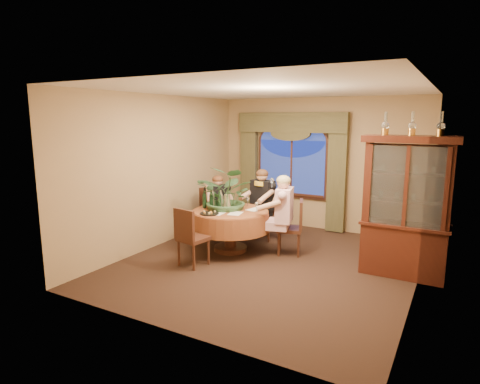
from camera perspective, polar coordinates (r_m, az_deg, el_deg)
The scene contains 37 objects.
floor at distance 6.78m, azimuth 4.06°, elevation -10.03°, with size 5.00×5.00×0.00m, color black.
wall_back at distance 8.74m, azimuth 11.19°, elevation 3.87°, with size 4.50×4.50×0.00m, color #9A7D58.
wall_right at distance 5.86m, azimuth 24.58°, elevation -0.03°, with size 5.00×5.00×0.00m, color #9A7D58.
ceiling at distance 6.37m, azimuth 4.40°, elevation 14.29°, with size 5.00×5.00×0.00m, color white.
window at distance 8.89m, azimuth 7.34°, elevation 3.45°, with size 1.62×0.10×1.32m, color navy, non-canonical shape.
arched_transom at distance 8.83m, azimuth 7.46°, elevation 8.47°, with size 1.60×0.06×0.44m, color navy, non-canonical shape.
drapery_left at distance 9.29m, azimuth 1.30°, elevation 3.08°, with size 0.38×0.14×2.32m, color #454125.
drapery_right at distance 8.53m, azimuth 13.63°, elevation 2.13°, with size 0.38×0.14×2.32m, color #454125.
swag_valance at distance 8.75m, azimuth 7.29°, elevation 9.77°, with size 2.45×0.16×0.42m, color #454125, non-canonical shape.
dining_table at distance 7.27m, azimuth -1.38°, elevation -5.49°, with size 1.45×1.45×0.75m, color maroon.
china_cabinet at distance 6.45m, azimuth 22.54°, elevation -2.05°, with size 1.32×0.52×2.12m, color #381711.
oil_lamp_left at distance 6.37m, azimuth 20.00°, elevation 9.15°, with size 0.11×0.11×0.34m, color #A5722D, non-canonical shape.
oil_lamp_center at distance 6.32m, azimuth 23.32°, elevation 8.93°, with size 0.11×0.11×0.34m, color #A5722D, non-canonical shape.
oil_lamp_right at distance 6.29m, azimuth 26.69°, elevation 8.67°, with size 0.11×0.11×0.34m, color #A5722D, non-canonical shape.
chair_right at distance 7.13m, azimuth 7.01°, elevation -5.01°, with size 0.42×0.42×0.96m, color black.
chair_back_right at distance 7.96m, azimuth 4.00°, elevation -3.31°, with size 0.42×0.42×0.96m, color black.
chair_back at distance 8.21m, azimuth -3.97°, elevation -2.90°, with size 0.42×0.42×0.96m, color black.
chair_front_left at distance 6.57m, azimuth -6.65°, elevation -6.35°, with size 0.42×0.42×0.96m, color black.
person_pink at distance 6.97m, azimuth 6.29°, elevation -3.39°, with size 0.51×0.47×1.42m, color beige, non-canonical shape.
person_back at distance 8.09m, azimuth -3.19°, elevation -2.00°, with size 0.45×0.41×1.26m, color black, non-canonical shape.
person_scarf at distance 7.88m, azimuth 3.22°, elevation -1.78°, with size 0.50×0.46×1.41m, color black, non-canonical shape.
stoneware_vase at distance 7.30m, azimuth -1.87°, elevation -1.36°, with size 0.14×0.14×0.25m, color tan, non-canonical shape.
centerpiece_plant at distance 7.17m, azimuth -1.66°, elevation 2.78°, with size 1.07×1.19×0.93m, color #345935.
olive_bowl at distance 7.07m, azimuth -1.04°, elevation -2.62°, with size 0.14×0.14×0.04m, color #525C2E.
cheese_platter at distance 6.90m, azimuth -4.37°, elevation -3.07°, with size 0.33×0.33×0.02m, color black.
wine_bottle_0 at distance 7.35m, azimuth -4.12°, elevation -1.00°, with size 0.07×0.07×0.33m, color black.
wine_bottle_1 at distance 7.33m, azimuth -2.77°, elevation -1.02°, with size 0.07×0.07×0.33m, color tan.
wine_bottle_2 at distance 7.47m, azimuth -2.90°, elevation -0.80°, with size 0.07×0.07×0.33m, color black.
wine_bottle_3 at distance 7.42m, azimuth -3.94°, elevation -0.89°, with size 0.07×0.07×0.33m, color tan.
wine_bottle_4 at distance 7.35m, azimuth -5.09°, elevation -1.02°, with size 0.07×0.07×0.33m, color black.
wine_bottle_5 at distance 7.20m, azimuth -2.91°, elevation -1.22°, with size 0.07×0.07×0.33m, color black.
tasting_paper_0 at distance 6.92m, azimuth -0.68°, elevation -3.06°, with size 0.21×0.30×0.00m, color white.
tasting_paper_1 at distance 7.22m, azimuth 2.11°, elevation -2.49°, with size 0.21×0.30×0.00m, color white.
tasting_paper_2 at distance 6.94m, azimuth -3.16°, elevation -3.04°, with size 0.21×0.30×0.00m, color white.
wine_glass_person_pink at distance 7.03m, azimuth 2.36°, elevation -2.13°, with size 0.07×0.07×0.18m, color silver, non-canonical shape.
wine_glass_person_back at distance 7.61m, azimuth -2.38°, elevation -1.16°, with size 0.07×0.07×0.18m, color silver, non-canonical shape.
wine_glass_person_scarf at distance 7.51m, azimuth 1.10°, elevation -1.32°, with size 0.07×0.07×0.18m, color silver, non-canonical shape.
Camera 1 is at (2.68, -5.76, 2.37)m, focal length 30.00 mm.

